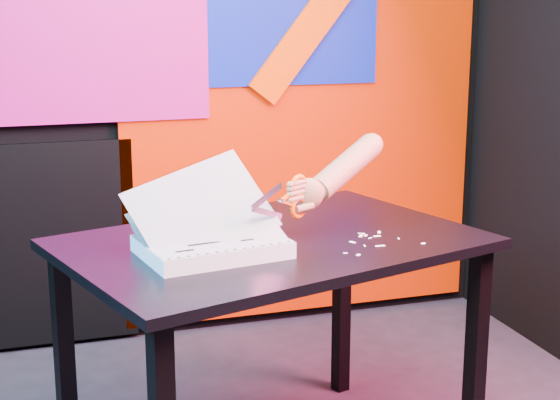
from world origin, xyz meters
name	(u,v)px	position (x,y,z in m)	size (l,w,h in m)	color
room	(251,35)	(0.00, 0.00, 1.35)	(3.01, 3.01, 2.71)	black
backdrop	(169,117)	(0.06, 1.46, 0.96)	(2.88, 0.05, 2.08)	red
work_table	(271,269)	(0.14, 0.27, 0.66)	(1.35, 1.08, 0.75)	black
printout_stack	(212,245)	(-0.07, 0.17, 0.78)	(0.45, 0.33, 0.29)	white
scissors	(295,198)	(0.19, 0.22, 0.88)	(0.20, 0.12, 0.13)	silver
hand_forearm	(340,171)	(0.37, 0.33, 0.93)	(0.37, 0.24, 0.19)	#AD7B59
paper_clippings	(372,240)	(0.41, 0.17, 0.75)	(0.26, 0.22, 0.00)	white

